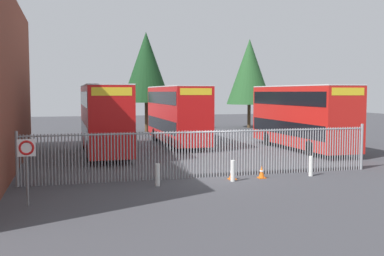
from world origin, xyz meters
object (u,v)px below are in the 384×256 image
object	(u,v)px
double_decker_bus_near_gate	(301,115)
bollard_near_left	(158,175)
bollard_near_right	(311,166)
speed_limit_sign_post	(27,156)
double_decker_bus_behind_fence_left	(104,116)
bollard_center_front	(233,171)
double_decker_bus_behind_fence_right	(177,113)
traffic_cone_by_gate	(232,173)
traffic_cone_mid_forecourt	(262,172)

from	to	relation	value
double_decker_bus_near_gate	bollard_near_left	bearing A→B (deg)	-141.35
bollard_near_right	speed_limit_sign_post	distance (m)	12.81
double_decker_bus_behind_fence_left	bollard_center_front	world-z (taller)	double_decker_bus_behind_fence_left
double_decker_bus_behind_fence_right	bollard_center_front	world-z (taller)	double_decker_bus_behind_fence_right
double_decker_bus_behind_fence_left	bollard_center_front	xyz separation A→B (m)	(4.75, -10.88, -1.95)
traffic_cone_by_gate	traffic_cone_mid_forecourt	bearing A→B (deg)	-2.91
traffic_cone_by_gate	speed_limit_sign_post	bearing A→B (deg)	-162.16
double_decker_bus_behind_fence_left	traffic_cone_by_gate	bearing A→B (deg)	-64.95
bollard_near_left	traffic_cone_by_gate	size ratio (longest dim) A/B	1.61
double_decker_bus_behind_fence_right	traffic_cone_mid_forecourt	xyz separation A→B (m)	(0.54, -14.57, -2.13)
double_decker_bus_behind_fence_right	bollard_center_front	bearing A→B (deg)	-93.87
bollard_center_front	traffic_cone_by_gate	bearing A→B (deg)	72.62
double_decker_bus_behind_fence_left	double_decker_bus_near_gate	bearing A→B (deg)	-6.29
double_decker_bus_behind_fence_right	bollard_center_front	size ratio (longest dim) A/B	11.38
double_decker_bus_behind_fence_right	traffic_cone_by_gate	xyz separation A→B (m)	(-0.87, -14.50, -2.13)
bollard_center_front	speed_limit_sign_post	distance (m)	8.86
double_decker_bus_near_gate	double_decker_bus_behind_fence_left	distance (m)	13.31
double_decker_bus_behind_fence_left	double_decker_bus_behind_fence_right	size ratio (longest dim) A/B	1.00
bollard_near_left	speed_limit_sign_post	world-z (taller)	speed_limit_sign_post
bollard_near_right	traffic_cone_mid_forecourt	size ratio (longest dim) A/B	1.61
traffic_cone_mid_forecourt	speed_limit_sign_post	distance (m)	10.46
traffic_cone_by_gate	speed_limit_sign_post	world-z (taller)	speed_limit_sign_post
traffic_cone_by_gate	traffic_cone_mid_forecourt	size ratio (longest dim) A/B	1.00
traffic_cone_mid_forecourt	bollard_near_right	bearing A→B (deg)	-2.19
traffic_cone_by_gate	bollard_near_left	bearing A→B (deg)	-171.58
bollard_center_front	traffic_cone_mid_forecourt	xyz separation A→B (m)	(1.55, 0.36, -0.19)
double_decker_bus_behind_fence_left	bollard_center_front	bearing A→B (deg)	-66.42
double_decker_bus_near_gate	speed_limit_sign_post	bearing A→B (deg)	-145.22
double_decker_bus_near_gate	double_decker_bus_behind_fence_right	bearing A→B (deg)	143.59
double_decker_bus_behind_fence_right	speed_limit_sign_post	bearing A→B (deg)	-118.72
double_decker_bus_behind_fence_left	double_decker_bus_behind_fence_right	distance (m)	7.04
bollard_near_left	bollard_near_right	distance (m)	7.46
speed_limit_sign_post	bollard_near_right	bearing A→B (deg)	11.76
double_decker_bus_behind_fence_right	bollard_near_left	xyz separation A→B (m)	(-4.43, -15.03, -1.95)
double_decker_bus_near_gate	speed_limit_sign_post	xyz separation A→B (m)	(-16.93, -11.75, -0.65)
double_decker_bus_behind_fence_right	speed_limit_sign_post	size ratio (longest dim) A/B	4.50
bollard_near_right	traffic_cone_mid_forecourt	xyz separation A→B (m)	(-2.48, 0.09, -0.19)
bollard_near_right	double_decker_bus_behind_fence_right	bearing A→B (deg)	101.63
double_decker_bus_behind_fence_right	traffic_cone_by_gate	world-z (taller)	double_decker_bus_behind_fence_right
traffic_cone_by_gate	speed_limit_sign_post	distance (m)	9.14
double_decker_bus_behind_fence_right	double_decker_bus_behind_fence_left	bearing A→B (deg)	-144.88
double_decker_bus_behind_fence_right	bollard_near_right	xyz separation A→B (m)	(3.02, -14.67, -1.95)
double_decker_bus_near_gate	bollard_near_left	distance (m)	15.36
double_decker_bus_near_gate	double_decker_bus_behind_fence_right	distance (m)	9.28
double_decker_bus_near_gate	traffic_cone_by_gate	size ratio (longest dim) A/B	18.32
traffic_cone_by_gate	speed_limit_sign_post	xyz separation A→B (m)	(-8.58, -2.76, 1.49)
double_decker_bus_near_gate	double_decker_bus_behind_fence_left	bearing A→B (deg)	173.71
double_decker_bus_near_gate	bollard_center_front	world-z (taller)	double_decker_bus_near_gate
double_decker_bus_near_gate	double_decker_bus_behind_fence_right	xyz separation A→B (m)	(-7.47, 5.51, 0.00)
double_decker_bus_near_gate	bollard_near_right	xyz separation A→B (m)	(-4.45, -9.16, -1.95)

